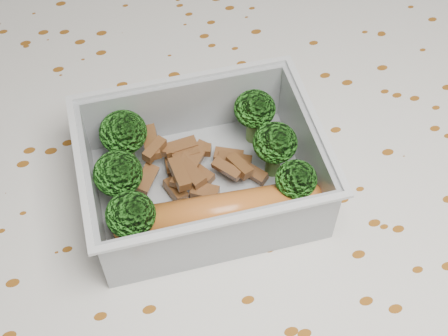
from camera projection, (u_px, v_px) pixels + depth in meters
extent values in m
cube|color=brown|center=(221.00, 208.00, 0.50)|extent=(1.40, 0.90, 0.04)
cube|color=white|center=(221.00, 192.00, 0.48)|extent=(1.46, 0.96, 0.01)
cube|color=#B5BBC2|center=(203.00, 190.00, 0.48)|extent=(0.17, 0.13, 0.00)
cube|color=#B5BBC2|center=(184.00, 108.00, 0.49)|extent=(0.16, 0.01, 0.05)
cube|color=#B5BBC2|center=(223.00, 238.00, 0.42)|extent=(0.16, 0.01, 0.05)
cube|color=#B5BBC2|center=(306.00, 147.00, 0.46)|extent=(0.01, 0.12, 0.05)
cube|color=#B5BBC2|center=(93.00, 191.00, 0.44)|extent=(0.01, 0.12, 0.05)
cube|color=silver|center=(181.00, 79.00, 0.47)|extent=(0.17, 0.01, 0.00)
cube|color=silver|center=(225.00, 222.00, 0.39)|extent=(0.17, 0.01, 0.00)
cube|color=silver|center=(316.00, 121.00, 0.44)|extent=(0.01, 0.12, 0.00)
cube|color=silver|center=(79.00, 169.00, 0.42)|extent=(0.01, 0.12, 0.00)
cylinder|color=#608C3F|center=(127.00, 152.00, 0.48)|extent=(0.01, 0.01, 0.02)
ellipsoid|color=#308A21|center=(123.00, 132.00, 0.46)|extent=(0.04, 0.04, 0.03)
cylinder|color=#608C3F|center=(254.00, 128.00, 0.49)|extent=(0.01, 0.01, 0.02)
ellipsoid|color=#308A21|center=(255.00, 109.00, 0.48)|extent=(0.03, 0.03, 0.03)
cylinder|color=#608C3F|center=(122.00, 192.00, 0.46)|extent=(0.01, 0.01, 0.02)
ellipsoid|color=#308A21|center=(118.00, 173.00, 0.44)|extent=(0.04, 0.04, 0.03)
cylinder|color=#608C3F|center=(273.00, 162.00, 0.48)|extent=(0.01, 0.01, 0.02)
ellipsoid|color=#308A21|center=(275.00, 143.00, 0.46)|extent=(0.03, 0.03, 0.03)
cylinder|color=#608C3F|center=(135.00, 232.00, 0.44)|extent=(0.01, 0.01, 0.02)
ellipsoid|color=#308A21|center=(131.00, 215.00, 0.42)|extent=(0.03, 0.03, 0.03)
cylinder|color=#608C3F|center=(293.00, 198.00, 0.45)|extent=(0.01, 0.01, 0.03)
ellipsoid|color=#308A21|center=(296.00, 179.00, 0.44)|extent=(0.03, 0.03, 0.03)
cube|color=brown|center=(162.00, 150.00, 0.48)|extent=(0.02, 0.02, 0.01)
cube|color=brown|center=(205.00, 192.00, 0.46)|extent=(0.02, 0.02, 0.01)
cube|color=brown|center=(173.00, 162.00, 0.48)|extent=(0.01, 0.02, 0.01)
cube|color=brown|center=(182.00, 170.00, 0.47)|extent=(0.02, 0.03, 0.01)
cube|color=brown|center=(179.00, 174.00, 0.45)|extent=(0.01, 0.03, 0.01)
cube|color=brown|center=(197.00, 156.00, 0.48)|extent=(0.02, 0.03, 0.01)
cube|color=brown|center=(235.00, 161.00, 0.48)|extent=(0.03, 0.02, 0.01)
cube|color=brown|center=(252.00, 172.00, 0.48)|extent=(0.02, 0.03, 0.01)
cube|color=brown|center=(229.00, 156.00, 0.49)|extent=(0.02, 0.02, 0.01)
cube|color=brown|center=(175.00, 190.00, 0.47)|extent=(0.02, 0.02, 0.01)
cube|color=brown|center=(151.00, 142.00, 0.47)|extent=(0.01, 0.03, 0.01)
cube|color=brown|center=(194.00, 149.00, 0.48)|extent=(0.03, 0.02, 0.01)
cube|color=brown|center=(181.00, 147.00, 0.48)|extent=(0.03, 0.01, 0.01)
cube|color=brown|center=(146.00, 179.00, 0.46)|extent=(0.02, 0.03, 0.01)
cube|color=brown|center=(190.00, 172.00, 0.47)|extent=(0.02, 0.03, 0.01)
cube|color=brown|center=(155.00, 150.00, 0.47)|extent=(0.02, 0.02, 0.01)
cube|color=brown|center=(199.00, 171.00, 0.48)|extent=(0.02, 0.03, 0.01)
cube|color=brown|center=(239.00, 166.00, 0.47)|extent=(0.02, 0.02, 0.01)
cube|color=brown|center=(227.00, 169.00, 0.47)|extent=(0.02, 0.02, 0.01)
cube|color=brown|center=(185.00, 154.00, 0.48)|extent=(0.02, 0.01, 0.01)
cylinder|color=#C56727|center=(219.00, 212.00, 0.44)|extent=(0.13, 0.04, 0.03)
sphere|color=#C56727|center=(305.00, 198.00, 0.45)|extent=(0.03, 0.03, 0.03)
sphere|color=#C56727|center=(131.00, 227.00, 0.43)|extent=(0.03, 0.03, 0.03)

